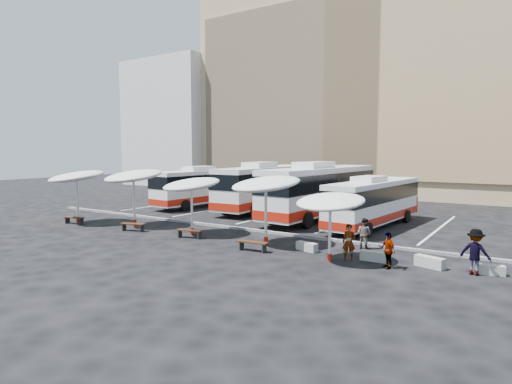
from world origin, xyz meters
The scene contains 26 objects.
ground centered at (0.00, 0.00, 0.00)m, with size 120.00×120.00×0.00m, color black.
sandstone_building centered at (0.00, 31.87, 12.63)m, with size 42.00×18.25×29.60m.
apartment_block centered at (-28.00, 28.00, 9.00)m, with size 14.00×14.00×18.00m, color beige.
curb_divider centered at (0.00, 0.50, 0.07)m, with size 34.00×0.25×0.15m, color black.
bay_lines centered at (0.00, 8.00, 0.01)m, with size 24.15×12.00×0.01m.
bus_0 centered at (-8.21, 8.70, 1.86)m, with size 3.27×11.63×3.65m.
bus_1 centered at (-2.24, 9.50, 2.09)m, with size 3.49×13.02×4.09m.
bus_2 centered at (3.70, 7.71, 2.17)m, with size 3.70×13.50×4.24m.
bus_3 centered at (8.23, 6.28, 1.74)m, with size 3.17×10.89×3.41m.
sunshade_0 centered at (-9.39, -3.74, 3.24)m, with size 4.86×4.88×3.82m.
sunshade_1 centered at (-5.27, -2.30, 3.34)m, with size 4.53×4.57×3.94m.
sunshade_2 centered at (-0.06, -2.39, 3.02)m, with size 4.39×4.42×3.56m.
sunshade_3 centered at (5.12, -2.29, 3.26)m, with size 4.81×4.84×3.84m.
sunshade_4 centered at (9.42, -3.67, 2.74)m, with size 3.34×3.38×3.22m.
wood_bench_0 centered at (-9.39, -4.05, 0.37)m, with size 1.62×0.70×0.48m.
wood_bench_1 centered at (-3.92, -3.60, 0.38)m, with size 1.66×0.86×0.49m.
wood_bench_2 centered at (0.52, -3.25, 0.37)m, with size 1.64×0.79×0.49m.
wood_bench_3 centered at (5.37, -3.94, 0.38)m, with size 1.65×0.57×0.50m.
conc_bench_0 centered at (7.62, -2.37, 0.22)m, with size 1.15×0.38×0.43m, color gray.
conc_bench_1 centered at (11.09, -2.49, 0.23)m, with size 1.20×0.40×0.45m, color gray.
conc_bench_2 centered at (13.45, -2.21, 0.24)m, with size 1.26×0.42×0.47m, color gray.
conc_bench_3 centered at (15.75, -2.01, 0.20)m, with size 1.06×0.35×0.40m, color gray.
passenger_0 centered at (10.06, -2.95, 0.84)m, with size 0.61×0.40×1.68m, color black.
passenger_1 centered at (9.86, -0.32, 0.80)m, with size 0.77×0.60×1.59m, color black.
passenger_2 centered at (11.96, -3.33, 0.78)m, with size 0.92×0.38×1.57m, color black.
passenger_3 centered at (15.21, -2.36, 0.94)m, with size 1.22×0.70×1.89m, color black.
Camera 1 is at (17.14, -21.47, 5.04)m, focal length 30.00 mm.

